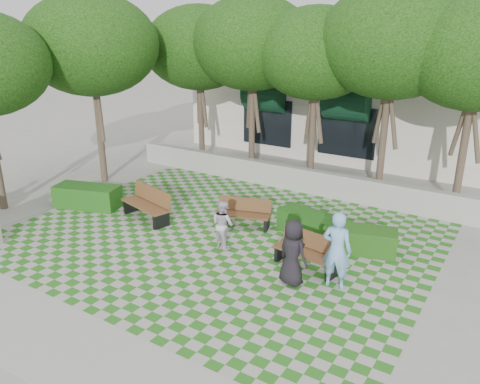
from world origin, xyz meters
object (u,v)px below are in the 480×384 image
Objects in this scene: bench_east at (308,252)px; hedge_east at (360,240)px; hedge_west at (88,197)px; person_dark at (293,253)px; bench_mid at (244,214)px; person_blue at (337,250)px; bench_west at (147,204)px; person_white at (223,224)px; hedge_midright at (311,225)px.

hedge_east is (0.82, 1.65, -0.10)m from bench_east.
hedge_west is 8.32m from person_dark.
person_blue is (3.76, -1.86, 0.54)m from bench_mid.
person_blue is at bearing -43.08° from bench_mid.
bench_west is at bearing 4.96° from person_dark.
hedge_east is 2.74m from person_dark.
bench_mid is 0.93× the size of person_blue.
person_dark reaches higher than bench_mid.
person_dark reaches higher than person_white.
bench_mid is 3.65m from hedge_east.
hedge_west is 1.58× the size of person_white.
hedge_midright is at bearing -59.55° from person_blue.
bench_west is 1.05× the size of hedge_midright.
hedge_east is at bearing 72.45° from bench_east.
bench_west reaches higher than bench_mid.
bench_west reaches higher than hedge_midright.
bench_mid reaches higher than hedge_midright.
hedge_west reaches higher than hedge_east.
hedge_east is (3.63, 0.28, -0.09)m from bench_mid.
person_white is (-2.54, 0.75, -0.13)m from person_dark.
hedge_east is 2.24m from person_blue.
bench_west reaches higher than bench_east.
bench_west is at bearing 9.68° from person_white.
person_dark is at bearing 19.43° from person_blue.
person_dark is at bearing 179.95° from person_white.
hedge_east is 9.25m from hedge_west.
person_dark reaches higher than bench_east.
bench_west reaches higher than hedge_east.
hedge_midright is 0.90× the size of hedge_west.
bench_east is at bearing 12.47° from bench_west.
bench_west is at bearing -167.59° from hedge_east.
hedge_east is 1.19× the size of person_dark.
person_white is at bearing -166.95° from bench_east.
bench_mid is 5.64m from hedge_west.
bench_west is 1.49× the size of person_white.
bench_mid is 0.89× the size of hedge_midright.
bench_west reaches higher than hedge_west.
bench_mid is 4.23m from person_blue.
bench_east is 2.02m from hedge_midright.
hedge_west is at bearing 178.64° from bench_mid.
bench_east is 1.03× the size of bench_mid.
bench_west is 5.29m from hedge_midright.
bench_mid is 0.91× the size of hedge_east.
bench_mid is 3.18m from bench_west.
person_dark is at bearing -80.14° from bench_east.
person_dark reaches higher than bench_west.
person_dark is (0.01, -0.93, 0.38)m from bench_east.
person_blue reaches higher than bench_mid.
hedge_midright is 1.42× the size of person_white.
person_blue is at bearing -139.39° from person_dark.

